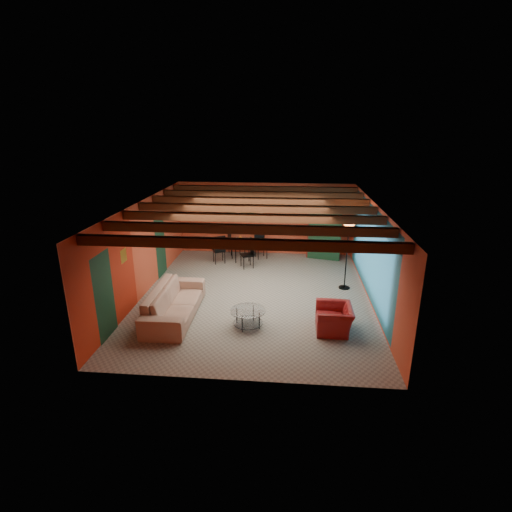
# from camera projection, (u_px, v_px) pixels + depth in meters

# --- Properties ---
(room) EXTENTS (6.52, 8.01, 2.71)m
(room) POSITION_uv_depth(u_px,v_px,m) (256.00, 215.00, 10.79)
(room) COLOR gray
(room) RESTS_ON ground
(sofa) EXTENTS (1.10, 2.72, 0.79)m
(sofa) POSITION_uv_depth(u_px,v_px,m) (175.00, 302.00, 10.09)
(sofa) COLOR #A27C69
(sofa) RESTS_ON ground
(armchair) EXTENTS (0.85, 0.98, 0.63)m
(armchair) POSITION_uv_depth(u_px,v_px,m) (334.00, 319.00, 9.43)
(armchair) COLOR maroon
(armchair) RESTS_ON ground
(coffee_table) EXTENTS (1.16, 1.16, 0.45)m
(coffee_table) POSITION_uv_depth(u_px,v_px,m) (248.00, 318.00, 9.64)
(coffee_table) COLOR white
(coffee_table) RESTS_ON ground
(dining_table) EXTENTS (2.65, 2.65, 1.04)m
(dining_table) POSITION_uv_depth(u_px,v_px,m) (240.00, 247.00, 14.23)
(dining_table) COLOR silver
(dining_table) RESTS_ON ground
(armoire) EXTENTS (1.23, 0.81, 1.99)m
(armoire) POSITION_uv_depth(u_px,v_px,m) (324.00, 231.00, 14.43)
(armoire) COLOR maroon
(armoire) RESTS_ON ground
(floor_lamp) EXTENTS (0.52, 0.52, 2.06)m
(floor_lamp) POSITION_uv_depth(u_px,v_px,m) (347.00, 256.00, 11.63)
(floor_lamp) COLOR black
(floor_lamp) RESTS_ON ground
(ceiling_fan) EXTENTS (1.50, 1.50, 0.44)m
(ceiling_fan) POSITION_uv_depth(u_px,v_px,m) (255.00, 216.00, 10.69)
(ceiling_fan) COLOR #472614
(ceiling_fan) RESTS_ON ceiling
(painting) EXTENTS (1.05, 0.03, 0.65)m
(painting) POSITION_uv_depth(u_px,v_px,m) (241.00, 211.00, 14.73)
(painting) COLOR black
(painting) RESTS_ON wall_back
(potted_plant) EXTENTS (0.49, 0.46, 0.45)m
(potted_plant) POSITION_uv_depth(u_px,v_px,m) (326.00, 199.00, 14.04)
(potted_plant) COLOR #26661E
(potted_plant) RESTS_ON armoire
(vase) EXTENTS (0.22, 0.22, 0.18)m
(vase) POSITION_uv_depth(u_px,v_px,m) (240.00, 230.00, 14.04)
(vase) COLOR orange
(vase) RESTS_ON dining_table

